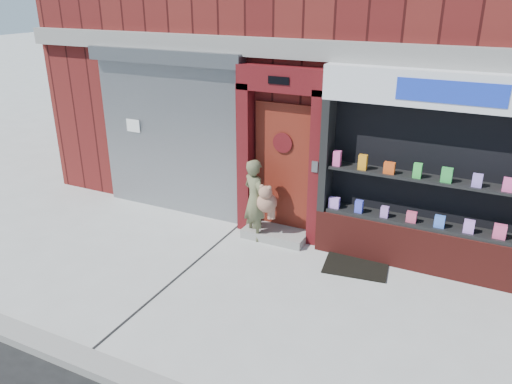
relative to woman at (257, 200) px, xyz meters
The scene contains 6 objects.
ground 1.99m from the woman, 56.16° to the right, with size 80.00×80.00×0.00m, color #9E9E99.
shutter_bay 2.24m from the woman, 168.88° to the left, with size 3.10×0.30×3.04m.
red_door_bay 0.85m from the woman, 48.45° to the left, with size 1.52×0.58×2.90m.
pharmacy_bay 2.87m from the woman, ahead, with size 3.50×0.41×3.00m.
woman is the anchor object (origin of this frame).
doormat 1.95m from the woman, ahead, with size 0.96×0.67×0.02m, color black.
Camera 1 is at (2.32, -5.37, 4.01)m, focal length 35.00 mm.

